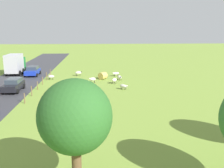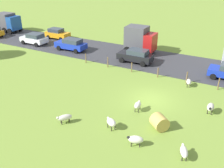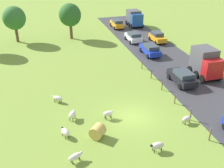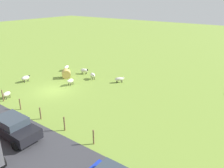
{
  "view_description": "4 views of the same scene",
  "coord_description": "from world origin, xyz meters",
  "views": [
    {
      "loc": [
        -3.5,
        38.6,
        8.74
      ],
      "look_at": [
        -5.06,
        6.72,
        1.26
      ],
      "focal_mm": 40.93,
      "sensor_mm": 36.0,
      "label": 1
    },
    {
      "loc": [
        -19.96,
        -6.56,
        11.69
      ],
      "look_at": [
        -1.19,
        3.47,
        1.31
      ],
      "focal_mm": 41.26,
      "sensor_mm": 36.0,
      "label": 2
    },
    {
      "loc": [
        -7.8,
        -20.22,
        14.69
      ],
      "look_at": [
        -0.79,
        4.68,
        1.35
      ],
      "focal_mm": 42.87,
      "sensor_mm": 36.0,
      "label": 3
    },
    {
      "loc": [
        15.57,
        19.92,
        10.28
      ],
      "look_at": [
        -2.73,
        6.48,
        1.46
      ],
      "focal_mm": 36.16,
      "sensor_mm": 36.0,
      "label": 4
    }
  ],
  "objects": [
    {
      "name": "fence_post_5",
      "position": [
        5.03,
        10.49,
        0.6
      ],
      "size": [
        0.12,
        0.12,
        1.19
      ],
      "primitive_type": "cylinder",
      "color": "brown",
      "rests_on": "ground_plane"
    },
    {
      "name": "fence_post_3",
      "position": [
        5.03,
        4.25,
        0.58
      ],
      "size": [
        0.12,
        0.12,
        1.16
      ],
      "primitive_type": "cylinder",
      "color": "brown",
      "rests_on": "ground_plane"
    },
    {
      "name": "sheep_6",
      "position": [
        -5.7,
        1.13,
        0.57
      ],
      "size": [
        0.97,
        1.11,
        0.85
      ],
      "color": "silver",
      "rests_on": "ground_plane"
    },
    {
      "name": "sheep_0",
      "position": [
        -6.28,
        -4.53,
        0.48
      ],
      "size": [
        1.27,
        0.86,
        0.72
      ],
      "color": "silver",
      "rests_on": "ground_plane"
    },
    {
      "name": "fence_post_4",
      "position": [
        5.03,
        7.37,
        0.63
      ],
      "size": [
        0.12,
        0.12,
        1.25
      ],
      "primitive_type": "cylinder",
      "color": "brown",
      "rests_on": "ground_plane"
    },
    {
      "name": "hay_bale_0",
      "position": [
        -3.98,
        -2.1,
        0.58
      ],
      "size": [
        1.61,
        1.6,
        1.16
      ],
      "primitive_type": "cylinder",
      "rotation": [
        1.57,
        0.0,
        2.42
      ],
      "color": "tan",
      "rests_on": "ground_plane"
    },
    {
      "name": "sheep_3",
      "position": [
        0.21,
        -5.13,
        0.54
      ],
      "size": [
        1.22,
        0.58,
        0.82
      ],
      "color": "beige",
      "rests_on": "ground_plane"
    },
    {
      "name": "truck_1",
      "position": [
        11.28,
        30.8,
        1.75
      ],
      "size": [
        2.62,
        3.98,
        3.17
      ],
      "color": "#1E4C99",
      "rests_on": "road_strip"
    },
    {
      "name": "truck_0",
      "position": [
        11.64,
        6.05,
        1.91
      ],
      "size": [
        2.66,
        3.98,
        3.58
      ],
      "color": "#B21919",
      "rests_on": "road_strip"
    },
    {
      "name": "sheep_5",
      "position": [
        -6.65,
        -1.29,
        0.5
      ],
      "size": [
        0.88,
        1.21,
        0.78
      ],
      "color": "silver",
      "rests_on": "ground_plane"
    },
    {
      "name": "sheep_1",
      "position": [
        -6.74,
        4.72,
        0.47
      ],
      "size": [
        1.21,
        1.1,
        0.72
      ],
      "color": "beige",
      "rests_on": "ground_plane"
    },
    {
      "name": "tree_0",
      "position": [
        -2.22,
        26.33,
        4.16
      ],
      "size": [
        3.82,
        3.82,
        6.15
      ],
      "color": "brown",
      "rests_on": "ground_plane"
    },
    {
      "name": "car_8",
      "position": [
        7.82,
        21.58,
        0.9
      ],
      "size": [
        2.16,
        4.04,
        1.61
      ],
      "color": "silver",
      "rests_on": "road_strip"
    },
    {
      "name": "road_strip",
      "position": [
        9.71,
        0.0,
        0.03
      ],
      "size": [
        8.0,
        80.0,
        0.06
      ],
      "primitive_type": "cube",
      "color": "#38383D",
      "rests_on": "ground_plane"
    },
    {
      "name": "car_0",
      "position": [
        11.69,
        20.33,
        0.91
      ],
      "size": [
        1.97,
        3.91,
        1.65
      ],
      "color": "orange",
      "rests_on": "road_strip"
    },
    {
      "name": "fence_post_0",
      "position": [
        5.03,
        -5.11,
        0.64
      ],
      "size": [
        0.12,
        0.12,
        1.28
      ],
      "primitive_type": "cylinder",
      "color": "brown",
      "rests_on": "ground_plane"
    },
    {
      "name": "sheep_4",
      "position": [
        -2.39,
        0.35,
        0.56
      ],
      "size": [
        1.07,
        0.6,
        0.82
      ],
      "color": "silver",
      "rests_on": "ground_plane"
    },
    {
      "name": "ground_plane",
      "position": [
        0.0,
        0.0,
        0.0
      ],
      "size": [
        160.0,
        160.0,
        0.0
      ],
      "primitive_type": "plane",
      "color": "olive"
    },
    {
      "name": "fence_post_1",
      "position": [
        5.03,
        -1.99,
        0.64
      ],
      "size": [
        0.12,
        0.12,
        1.28
      ],
      "primitive_type": "cylinder",
      "color": "brown",
      "rests_on": "ground_plane"
    },
    {
      "name": "tree_1",
      "position": [
        -11.42,
        26.99,
        4.08
      ],
      "size": [
        3.77,
        3.77,
        6.06
      ],
      "color": "brown",
      "rests_on": "ground_plane"
    },
    {
      "name": "sheep_2",
      "position": [
        4.42,
        -2.36,
        0.49
      ],
      "size": [
        1.13,
        0.72,
        0.74
      ],
      "color": "beige",
      "rests_on": "ground_plane"
    },
    {
      "name": "car_3",
      "position": [
        8.07,
        14.93,
        0.91
      ],
      "size": [
        2.05,
        4.47,
        1.64
      ],
      "color": "#1933B2",
      "rests_on": "road_strip"
    },
    {
      "name": "car_1",
      "position": [
        7.62,
        30.84,
        0.91
      ],
      "size": [
        2.0,
        4.34,
        1.63
      ],
      "color": "orange",
      "rests_on": "road_strip"
    },
    {
      "name": "fence_post_2",
      "position": [
        5.03,
        1.13,
        0.56
      ],
      "size": [
        0.12,
        0.12,
        1.13
      ],
      "primitive_type": "cylinder",
      "color": "brown",
      "rests_on": "ground_plane"
    },
    {
      "name": "car_6",
      "position": [
        7.99,
        5.04,
        0.91
      ],
      "size": [
        2.13,
        4.3,
        1.65
      ],
      "color": "black",
      "rests_on": "road_strip"
    }
  ]
}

